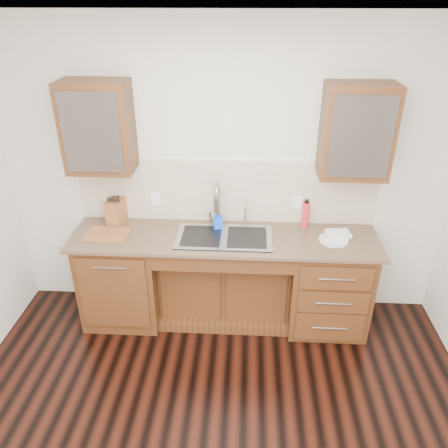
# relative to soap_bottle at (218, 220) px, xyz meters

# --- Properties ---
(ceiling) EXTENTS (4.00, 3.50, 0.10)m
(ceiling) POSITION_rel_soap_bottle_xyz_m (0.06, -1.57, 1.76)
(ceiling) COLOR white
(ceiling) RESTS_ON wall_back
(wall_back) EXTENTS (4.00, 0.10, 2.70)m
(wall_back) POSITION_rel_soap_bottle_xyz_m (0.06, 0.23, 0.36)
(wall_back) COLOR silver
(wall_back) RESTS_ON ground
(base_cabinet_left) EXTENTS (0.70, 0.62, 0.88)m
(base_cabinet_left) POSITION_rel_soap_bottle_xyz_m (-0.89, -0.13, -0.55)
(base_cabinet_left) COLOR #593014
(base_cabinet_left) RESTS_ON ground
(base_cabinet_center) EXTENTS (1.20, 0.44, 0.70)m
(base_cabinet_center) POSITION_rel_soap_bottle_xyz_m (0.06, -0.04, -0.64)
(base_cabinet_center) COLOR #593014
(base_cabinet_center) RESTS_ON ground
(base_cabinet_right) EXTENTS (0.70, 0.62, 0.88)m
(base_cabinet_right) POSITION_rel_soap_bottle_xyz_m (1.01, -0.13, -0.55)
(base_cabinet_right) COLOR #593014
(base_cabinet_right) RESTS_ON ground
(countertop) EXTENTS (2.70, 0.65, 0.03)m
(countertop) POSITION_rel_soap_bottle_xyz_m (0.06, -0.15, -0.10)
(countertop) COLOR #84705B
(countertop) RESTS_ON base_cabinet_left
(backsplash) EXTENTS (2.70, 0.02, 0.59)m
(backsplash) POSITION_rel_soap_bottle_xyz_m (0.06, 0.17, 0.21)
(backsplash) COLOR beige
(backsplash) RESTS_ON wall_back
(sink) EXTENTS (0.84, 0.46, 0.19)m
(sink) POSITION_rel_soap_bottle_xyz_m (0.06, -0.16, -0.17)
(sink) COLOR #9E9EA5
(sink) RESTS_ON countertop
(faucet) EXTENTS (0.04, 0.04, 0.40)m
(faucet) POSITION_rel_soap_bottle_xyz_m (-0.01, 0.07, 0.12)
(faucet) COLOR #999993
(faucet) RESTS_ON countertop
(filter_tap) EXTENTS (0.02, 0.02, 0.24)m
(filter_tap) POSITION_rel_soap_bottle_xyz_m (0.24, 0.08, 0.04)
(filter_tap) COLOR #999993
(filter_tap) RESTS_ON countertop
(upper_cabinet_left) EXTENTS (0.55, 0.34, 0.75)m
(upper_cabinet_left) POSITION_rel_soap_bottle_xyz_m (-0.99, 0.01, 0.83)
(upper_cabinet_left) COLOR #593014
(upper_cabinet_left) RESTS_ON wall_back
(upper_cabinet_right) EXTENTS (0.55, 0.34, 0.75)m
(upper_cabinet_right) POSITION_rel_soap_bottle_xyz_m (1.11, 0.01, 0.83)
(upper_cabinet_right) COLOR #593014
(upper_cabinet_right) RESTS_ON wall_back
(outlet_left) EXTENTS (0.08, 0.01, 0.12)m
(outlet_left) POSITION_rel_soap_bottle_xyz_m (-0.59, 0.15, 0.13)
(outlet_left) COLOR white
(outlet_left) RESTS_ON backsplash
(outlet_right) EXTENTS (0.08, 0.01, 0.12)m
(outlet_right) POSITION_rel_soap_bottle_xyz_m (0.71, 0.15, 0.13)
(outlet_right) COLOR white
(outlet_right) RESTS_ON backsplash
(soap_bottle) EXTENTS (0.09, 0.09, 0.17)m
(soap_bottle) POSITION_rel_soap_bottle_xyz_m (0.00, 0.00, 0.00)
(soap_bottle) COLOR blue
(soap_bottle) RESTS_ON countertop
(water_bottle) EXTENTS (0.07, 0.07, 0.24)m
(water_bottle) POSITION_rel_soap_bottle_xyz_m (0.79, 0.09, 0.04)
(water_bottle) COLOR red
(water_bottle) RESTS_ON countertop
(plate) EXTENTS (0.31, 0.31, 0.01)m
(plate) POSITION_rel_soap_bottle_xyz_m (1.01, -0.16, -0.08)
(plate) COLOR silver
(plate) RESTS_ON countertop
(dish_towel) EXTENTS (0.22, 0.18, 0.03)m
(dish_towel) POSITION_rel_soap_bottle_xyz_m (1.06, -0.09, -0.05)
(dish_towel) COLOR white
(dish_towel) RESTS_ON plate
(knife_block) EXTENTS (0.16, 0.23, 0.23)m
(knife_block) POSITION_rel_soap_bottle_xyz_m (-0.95, 0.07, 0.03)
(knife_block) COLOR #9A654A
(knife_block) RESTS_ON countertop
(cutting_board) EXTENTS (0.39, 0.28, 0.02)m
(cutting_board) POSITION_rel_soap_bottle_xyz_m (-0.97, -0.19, -0.07)
(cutting_board) COLOR #A3823B
(cutting_board) RESTS_ON countertop
(cup_left_a) EXTENTS (0.13, 0.13, 0.09)m
(cup_left_a) POSITION_rel_soap_bottle_xyz_m (-1.07, 0.01, 0.78)
(cup_left_a) COLOR silver
(cup_left_a) RESTS_ON upper_cabinet_left
(cup_left_b) EXTENTS (0.13, 0.13, 0.10)m
(cup_left_b) POSITION_rel_soap_bottle_xyz_m (-0.93, 0.01, 0.78)
(cup_left_b) COLOR white
(cup_left_b) RESTS_ON upper_cabinet_left
(cup_right_a) EXTENTS (0.16, 0.16, 0.10)m
(cup_right_a) POSITION_rel_soap_bottle_xyz_m (0.99, 0.01, 0.78)
(cup_right_a) COLOR white
(cup_right_a) RESTS_ON upper_cabinet_right
(cup_right_b) EXTENTS (0.15, 0.15, 0.10)m
(cup_right_b) POSITION_rel_soap_bottle_xyz_m (1.23, 0.01, 0.78)
(cup_right_b) COLOR white
(cup_right_b) RESTS_ON upper_cabinet_right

